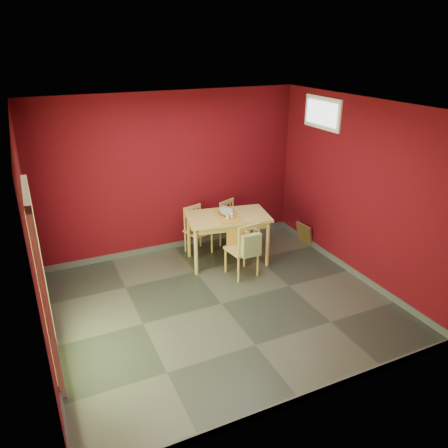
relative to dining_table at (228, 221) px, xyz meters
name	(u,v)px	position (x,y,z in m)	size (l,w,h in m)	color
ground	(221,304)	(-0.63, -1.14, -0.72)	(4.50, 4.50, 0.00)	#2D342D
room_shell	(221,301)	(-0.63, -1.14, -0.67)	(4.50, 4.50, 4.50)	#4B070F
doorway	(41,282)	(-2.86, -1.54, 0.41)	(0.06, 1.01, 2.13)	#B7D838
window	(322,113)	(1.59, -0.14, 1.63)	(0.05, 0.90, 0.50)	white
outlet_plate	(254,218)	(0.97, 0.85, -0.42)	(0.08, 0.01, 0.12)	silver
dining_table	(228,221)	(0.00, 0.00, 0.00)	(1.43, 0.99, 0.82)	tan
table_runner	(231,221)	(0.00, -0.12, 0.04)	(0.48, 0.80, 0.37)	#A9772B
chair_far_left	(197,229)	(-0.33, 0.54, -0.30)	(0.47, 0.47, 0.82)	tan
chair_far_right	(232,223)	(0.33, 0.51, -0.29)	(0.51, 0.51, 0.83)	tan
chair_near	(243,249)	(0.01, -0.54, -0.25)	(0.47, 0.47, 0.91)	tan
tote_bag	(251,245)	(0.03, -0.76, -0.11)	(0.30, 0.18, 0.42)	#768F5B
cat	(226,209)	(-0.02, 0.03, 0.20)	(0.21, 0.40, 0.20)	slate
picture_frame	(304,234)	(1.56, 0.03, -0.53)	(0.16, 0.38, 0.37)	brown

